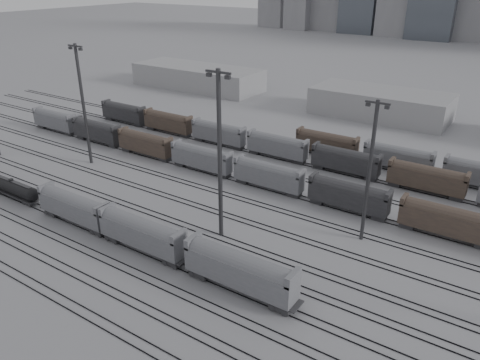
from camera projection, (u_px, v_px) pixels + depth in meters
The scene contains 14 objects.
ground at pixel (124, 248), 75.13m from camera, with size 900.00×900.00×0.00m, color #A3A3A8.
tracks at pixel (193, 206), 88.39m from camera, with size 220.00×71.50×0.16m.
tank_car_b at pixel (13, 187), 90.86m from camera, with size 15.32×2.55×3.79m.
hopper_car_a at pixel (74, 206), 80.99m from camera, with size 15.48×3.08×5.54m.
hopper_car_b at pixel (142, 232), 72.76m from camera, with size 15.97×3.17×5.71m.
hopper_car_c at pixel (240, 269), 63.44m from camera, with size 16.86×3.35×6.03m.
light_mast_b at pixel (83, 103), 102.47m from camera, with size 4.30×0.69×26.85m.
light_mast_c at pixel (220, 153), 72.78m from camera, with size 4.45×0.71×27.84m.
light_mast_d at pixel (370, 170), 72.49m from camera, with size 3.77×0.60×23.57m.
bg_string_near at pixel (269, 176), 94.26m from camera, with size 151.00×3.00×5.60m.
bg_string_mid at pixel (346, 162), 101.37m from camera, with size 151.00×3.00×5.60m.
bg_string_far at pixel (438, 167), 98.63m from camera, with size 66.00×3.00×5.60m.
warehouse_left at pixel (197, 77), 175.92m from camera, with size 50.00×18.00×8.00m, color #9B9B9D.
warehouse_mid at pixel (380, 104), 140.62m from camera, with size 40.00×18.00×8.00m, color #9B9B9D.
Camera 1 is at (50.91, -43.07, 40.78)m, focal length 35.00 mm.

